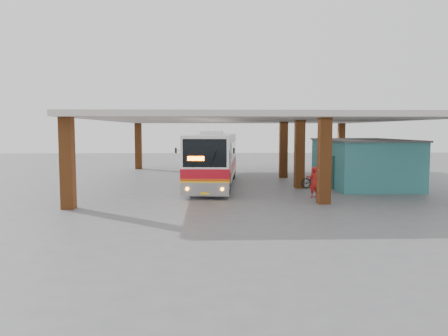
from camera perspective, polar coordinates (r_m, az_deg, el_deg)
name	(u,v)px	position (r m, az deg, el deg)	size (l,w,h in m)	color
ground	(258,195)	(25.20, 4.47, -3.53)	(90.00, 90.00, 0.00)	#515154
brick_columns	(271,153)	(30.10, 6.12, 2.02)	(20.10, 21.60, 4.35)	brown
canopy_roof	(255,119)	(31.44, 4.08, 6.40)	(21.00, 23.00, 0.30)	beige
shop_building	(363,162)	(30.64, 17.68, 0.71)	(5.20, 8.20, 3.11)	teal
coach_bus	(214,158)	(29.26, -1.35, 1.25)	(3.75, 12.71, 3.65)	white
motorcycle	(316,180)	(28.65, 11.88, -1.56)	(0.68, 1.94, 1.02)	black
pedestrian	(314,182)	(24.56, 11.67, -1.83)	(0.62, 0.41, 1.71)	red
red_chair	(311,175)	(33.25, 11.32, -0.86)	(0.44, 0.44, 0.84)	red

